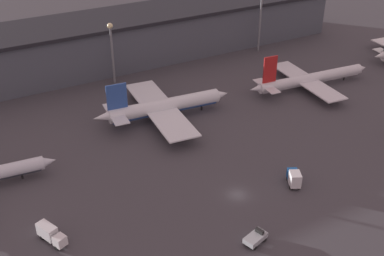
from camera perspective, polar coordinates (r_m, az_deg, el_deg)
The scene contains 9 objects.
ground at distance 108.76m, azimuth 5.41°, elevation -7.88°, with size 600.00×600.00×0.00m, color #423F44.
terminal_building at distance 173.35m, azimuth -10.91°, elevation 9.89°, with size 186.39×26.11×16.87m.
airplane_2 at distance 136.75m, azimuth -3.41°, elevation 2.54°, with size 40.96×38.04×13.03m.
airplane_3 at distance 159.81m, azimuth 13.79°, elevation 5.66°, with size 45.12×32.49×13.16m.
service_vehicle_1 at distance 99.63m, azimuth -16.41°, elevation -11.94°, with size 4.63×7.34×3.46m.
service_vehicle_4 at distance 96.75m, azimuth 7.55°, elevation -12.78°, with size 5.36×3.82×2.63m.
service_vehicle_5 at distance 112.27m, azimuth 12.01°, elevation -5.79°, with size 4.41×5.61×3.87m.
lamp_post_1 at distance 157.00m, azimuth -9.51°, elevation 9.74°, with size 1.80×1.80×20.24m.
lamp_post_2 at distance 182.71m, azimuth 8.23°, elevation 14.39°, with size 1.80×1.80×29.38m.
Camera 1 is at (-51.07, -69.25, 66.52)m, focal length 45.00 mm.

